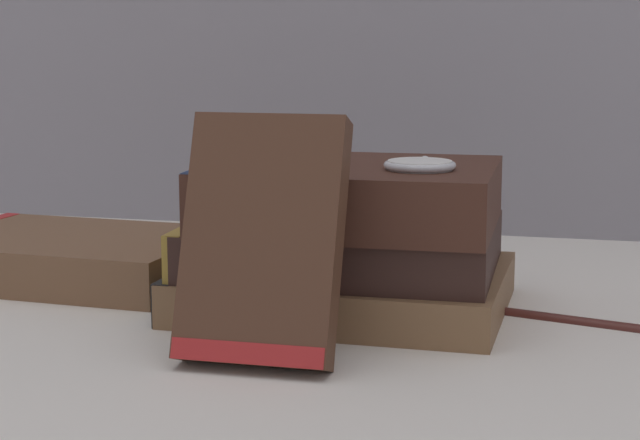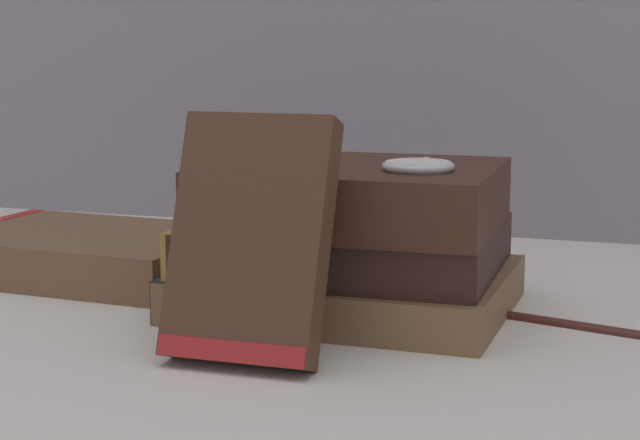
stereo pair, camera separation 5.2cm
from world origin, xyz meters
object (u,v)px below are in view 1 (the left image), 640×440
(book_flat_top, at_px, (345,195))
(fountain_pen, at_px, (592,318))
(pocket_watch, at_px, (420,165))
(book_flat_middle, at_px, (332,245))
(book_side_left, at_px, (65,256))
(book_leaning_front, at_px, (262,248))
(book_flat_bottom, at_px, (337,288))

(book_flat_top, xyz_separation_m, fountain_pen, (0.16, 0.01, -0.08))
(book_flat_top, bearing_deg, pocket_watch, -19.22)
(book_flat_middle, distance_m, book_side_left, 0.23)
(book_flat_middle, height_order, pocket_watch, pocket_watch)
(book_flat_middle, xyz_separation_m, book_flat_top, (0.01, -0.01, 0.04))
(book_flat_middle, relative_size, book_leaning_front, 1.43)
(book_flat_middle, relative_size, book_side_left, 0.93)
(book_flat_top, distance_m, book_side_left, 0.25)
(book_flat_bottom, relative_size, book_side_left, 0.99)
(book_leaning_front, distance_m, fountain_pen, 0.23)
(book_flat_top, bearing_deg, book_leaning_front, -101.52)
(book_flat_top, relative_size, book_leaning_front, 1.35)
(book_flat_top, bearing_deg, fountain_pen, 0.64)
(book_flat_bottom, xyz_separation_m, book_flat_middle, (-0.00, 0.00, 0.03))
(pocket_watch, bearing_deg, book_leaning_front, -126.49)
(book_flat_bottom, bearing_deg, pocket_watch, -22.49)
(book_leaning_front, bearing_deg, book_flat_bottom, 83.57)
(book_flat_bottom, height_order, fountain_pen, book_flat_bottom)
(book_flat_bottom, xyz_separation_m, pocket_watch, (0.06, -0.03, 0.09))
(book_flat_top, height_order, book_leaning_front, book_leaning_front)
(book_flat_middle, bearing_deg, book_flat_bottom, -7.08)
(book_leaning_front, distance_m, pocket_watch, 0.13)
(book_flat_bottom, bearing_deg, fountain_pen, -0.29)
(book_flat_middle, distance_m, fountain_pen, 0.18)
(book_flat_middle, height_order, book_flat_top, book_flat_top)
(book_leaning_front, relative_size, fountain_pen, 1.04)
(fountain_pen, bearing_deg, book_side_left, -170.88)
(book_flat_bottom, xyz_separation_m, book_flat_top, (0.01, -0.01, 0.07))
(book_flat_top, relative_size, book_side_left, 0.88)
(book_leaning_front, bearing_deg, fountain_pen, 33.64)
(book_flat_top, bearing_deg, book_flat_bottom, 128.20)
(book_side_left, distance_m, fountain_pen, 0.40)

